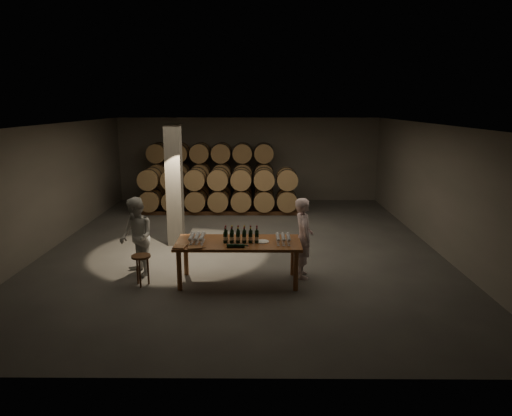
{
  "coord_description": "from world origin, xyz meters",
  "views": [
    {
      "loc": [
        0.44,
        -11.61,
        3.71
      ],
      "look_at": [
        0.35,
        -0.23,
        1.1
      ],
      "focal_mm": 32.0,
      "sensor_mm": 36.0,
      "label": 1
    }
  ],
  "objects_px": {
    "person_man": "(303,238)",
    "notebook_near": "(195,247)",
    "person_woman": "(136,237)",
    "plate": "(262,241)",
    "stool": "(141,261)",
    "bottle_cluster": "(241,236)",
    "tasting_table": "(238,246)"
  },
  "relations": [
    {
      "from": "bottle_cluster",
      "to": "stool",
      "type": "height_order",
      "value": "bottle_cluster"
    },
    {
      "from": "bottle_cluster",
      "to": "person_man",
      "type": "height_order",
      "value": "person_man"
    },
    {
      "from": "tasting_table",
      "to": "bottle_cluster",
      "type": "distance_m",
      "value": 0.23
    },
    {
      "from": "notebook_near",
      "to": "person_woman",
      "type": "height_order",
      "value": "person_woman"
    },
    {
      "from": "plate",
      "to": "person_woman",
      "type": "xyz_separation_m",
      "value": [
        -2.75,
        0.43,
        -0.04
      ]
    },
    {
      "from": "plate",
      "to": "person_woman",
      "type": "bearing_deg",
      "value": 171.15
    },
    {
      "from": "person_man",
      "to": "stool",
      "type": "bearing_deg",
      "value": 95.27
    },
    {
      "from": "plate",
      "to": "notebook_near",
      "type": "xyz_separation_m",
      "value": [
        -1.35,
        -0.43,
        0.01
      ]
    },
    {
      "from": "tasting_table",
      "to": "bottle_cluster",
      "type": "relative_size",
      "value": 3.55
    },
    {
      "from": "notebook_near",
      "to": "stool",
      "type": "distance_m",
      "value": 1.25
    },
    {
      "from": "bottle_cluster",
      "to": "stool",
      "type": "relative_size",
      "value": 1.12
    },
    {
      "from": "bottle_cluster",
      "to": "notebook_near",
      "type": "bearing_deg",
      "value": -154.99
    },
    {
      "from": "notebook_near",
      "to": "person_woman",
      "type": "distance_m",
      "value": 1.64
    },
    {
      "from": "bottle_cluster",
      "to": "stool",
      "type": "bearing_deg",
      "value": -175.56
    },
    {
      "from": "tasting_table",
      "to": "person_woman",
      "type": "xyz_separation_m",
      "value": [
        -2.24,
        0.41,
        0.08
      ]
    },
    {
      "from": "tasting_table",
      "to": "plate",
      "type": "bearing_deg",
      "value": -2.1
    },
    {
      "from": "tasting_table",
      "to": "person_man",
      "type": "height_order",
      "value": "person_man"
    },
    {
      "from": "tasting_table",
      "to": "plate",
      "type": "xyz_separation_m",
      "value": [
        0.5,
        -0.02,
        0.11
      ]
    },
    {
      "from": "notebook_near",
      "to": "person_woman",
      "type": "xyz_separation_m",
      "value": [
        -1.4,
        0.86,
        -0.04
      ]
    },
    {
      "from": "tasting_table",
      "to": "person_man",
      "type": "xyz_separation_m",
      "value": [
        1.39,
        0.34,
        0.08
      ]
    },
    {
      "from": "bottle_cluster",
      "to": "person_man",
      "type": "distance_m",
      "value": 1.38
    },
    {
      "from": "person_man",
      "to": "plate",
      "type": "bearing_deg",
      "value": 108.46
    },
    {
      "from": "person_man",
      "to": "person_woman",
      "type": "bearing_deg",
      "value": 85.44
    },
    {
      "from": "person_man",
      "to": "notebook_near",
      "type": "bearing_deg",
      "value": 105.86
    },
    {
      "from": "plate",
      "to": "stool",
      "type": "bearing_deg",
      "value": -176.26
    },
    {
      "from": "stool",
      "to": "plate",
      "type": "bearing_deg",
      "value": 3.74
    },
    {
      "from": "bottle_cluster",
      "to": "plate",
      "type": "xyz_separation_m",
      "value": [
        0.44,
        0.0,
        -0.11
      ]
    },
    {
      "from": "stool",
      "to": "person_woman",
      "type": "relative_size",
      "value": 0.37
    },
    {
      "from": "tasting_table",
      "to": "stool",
      "type": "distance_m",
      "value": 2.03
    },
    {
      "from": "notebook_near",
      "to": "tasting_table",
      "type": "bearing_deg",
      "value": 12.51
    },
    {
      "from": "notebook_near",
      "to": "person_man",
      "type": "height_order",
      "value": "person_man"
    },
    {
      "from": "plate",
      "to": "notebook_near",
      "type": "height_order",
      "value": "notebook_near"
    }
  ]
}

